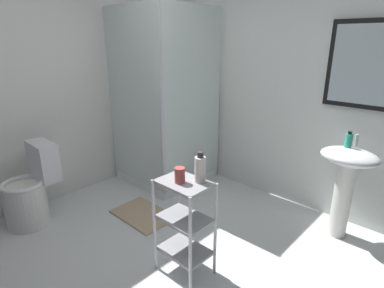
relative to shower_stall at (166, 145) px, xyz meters
name	(u,v)px	position (x,y,z in m)	size (l,w,h in m)	color
ground_plane	(156,288)	(1.22, -1.22, -0.47)	(4.20, 4.20, 0.02)	silver
wall_back	(294,83)	(1.23, 0.63, 0.79)	(4.20, 0.14, 2.50)	silver
wall_left	(26,84)	(-0.63, -1.22, 0.79)	(0.10, 4.20, 2.50)	silver
shower_stall	(166,145)	(0.00, 0.00, 0.00)	(0.92, 0.92, 2.00)	white
pedestal_sink	(346,175)	(1.93, 0.30, 0.12)	(0.46, 0.37, 0.81)	white
sink_faucet	(356,140)	(1.93, 0.42, 0.40)	(0.03, 0.03, 0.10)	silver
toilet	(31,192)	(-0.26, -1.47, -0.15)	(0.37, 0.49, 0.76)	white
storage_cart	(184,220)	(1.26, -0.96, -0.03)	(0.38, 0.28, 0.74)	silver
hand_soap_bottle	(349,140)	(1.89, 0.34, 0.41)	(0.06, 0.06, 0.14)	#2DBC99
lotion_bottle_white	(200,169)	(1.33, -0.89, 0.37)	(0.08, 0.08, 0.21)	white
rinse_cup	(180,175)	(1.24, -0.99, 0.33)	(0.07, 0.07, 0.11)	#B24742
bath_mat	(143,214)	(0.41, -0.69, -0.45)	(0.60, 0.40, 0.02)	tan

